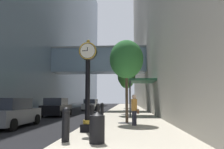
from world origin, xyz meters
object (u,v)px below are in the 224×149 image
object	(u,v)px
bollard_nearest	(66,124)
car_black_mid	(57,107)
street_tree_near	(126,60)
bollard_fifth	(102,109)
street_clock	(88,80)
street_tree_mid_near	(126,57)
bollard_third	(92,113)
pedestrian_walking	(134,109)
street_tree_far	(127,81)
street_tree_mid_far	(127,77)
car_grey_near	(11,113)
car_silver_far	(91,105)
trash_bin	(97,127)
bollard_fourth	(98,111)

from	to	relation	value
bollard_nearest	car_black_mid	world-z (taller)	car_black_mid
street_tree_near	bollard_fifth	bearing A→B (deg)	112.48
street_clock	street_tree_mid_near	size ratio (longest dim) A/B	0.58
bollard_third	pedestrian_walking	distance (m)	2.69
street_tree_far	car_black_mid	world-z (taller)	street_tree_far
street_tree_far	car_black_mid	bearing A→B (deg)	-112.57
bollard_nearest	car_black_mid	distance (m)	14.07
bollard_nearest	street_tree_near	distance (m)	7.42
street_tree_far	car_black_mid	xyz separation A→B (m)	(-6.76, -16.25, -3.95)
street_tree_mid_far	street_tree_far	distance (m)	7.77
car_grey_near	car_silver_far	world-z (taller)	car_grey_near
pedestrian_walking	trash_bin	bearing A→B (deg)	-105.63
bollard_nearest	street_tree_near	bearing A→B (deg)	71.10
street_tree_mid_far	car_grey_near	xyz separation A→B (m)	(-6.71, -17.00, -3.84)
trash_bin	pedestrian_walking	size ratio (longest dim) A/B	0.60
street_tree_far	car_grey_near	world-z (taller)	street_tree_far
bollard_third	street_tree_mid_near	xyz separation A→B (m)	(2.14, 8.30, 5.04)
bollard_nearest	bollard_fifth	distance (m)	11.42
street_tree_near	car_silver_far	xyz separation A→B (m)	(-5.35, 19.07, -3.34)
car_grey_near	car_black_mid	size ratio (longest dim) A/B	0.95
street_tree_far	pedestrian_walking	world-z (taller)	street_tree_far
trash_bin	car_grey_near	distance (m)	7.56
street_clock	street_tree_mid_near	world-z (taller)	street_tree_mid_near
street_tree_mid_far	bollard_nearest	bearing A→B (deg)	-95.61
bollard_third	car_black_mid	world-z (taller)	car_black_mid
bollard_fourth	car_grey_near	xyz separation A→B (m)	(-4.58, -3.78, 0.05)
pedestrian_walking	car_grey_near	distance (m)	7.15
bollard_fifth	street_tree_mid_near	distance (m)	6.06
street_tree_far	car_silver_far	size ratio (longest dim) A/B	1.28
street_tree_near	car_silver_far	bearing A→B (deg)	105.69
street_clock	bollard_nearest	xyz separation A→B (m)	(-0.32, -2.42, -1.73)
street_tree_far	car_silver_far	world-z (taller)	street_tree_far
bollard_fourth	street_tree_mid_near	distance (m)	7.72
street_tree_mid_far	pedestrian_walking	distance (m)	17.21
street_tree_far	car_silver_far	bearing A→B (deg)	-141.68
bollard_third	street_tree_near	bearing A→B (deg)	14.13
bollard_fourth	street_tree_mid_near	bearing A→B (deg)	68.57
bollard_nearest	car_grey_near	xyz separation A→B (m)	(-4.58, 4.78, 0.05)
bollard_nearest	bollard_fourth	size ratio (longest dim) A/B	1.00
bollard_third	street_tree_mid_far	xyz separation A→B (m)	(2.14, 16.07, 3.89)
bollard_fourth	pedestrian_walking	distance (m)	4.44
bollard_fourth	street_tree_mid_near	size ratio (longest dim) A/B	0.16
bollard_fifth	car_black_mid	size ratio (longest dim) A/B	0.25
street_clock	pedestrian_walking	bearing A→B (deg)	48.55
street_tree_mid_far	car_black_mid	world-z (taller)	street_tree_mid_far
street_tree_mid_far	trash_bin	xyz separation A→B (m)	(-1.01, -21.96, -3.98)
car_black_mid	street_tree_far	bearing A→B (deg)	67.43
street_tree_near	car_grey_near	xyz separation A→B (m)	(-6.71, -1.47, -3.34)
bollard_fifth	pedestrian_walking	bearing A→B (deg)	-68.36
bollard_fifth	street_tree_near	bearing A→B (deg)	-67.52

